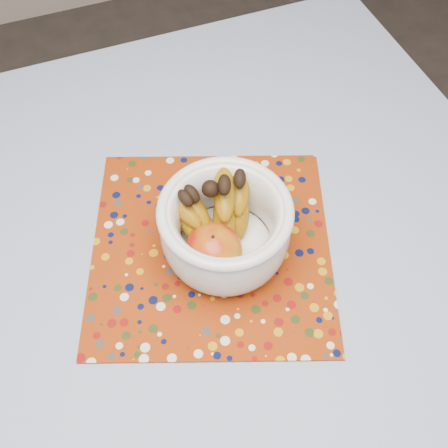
# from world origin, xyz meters

# --- Properties ---
(table) EXTENTS (1.20, 1.20, 0.75)m
(table) POSITION_xyz_m (0.00, 0.00, 0.67)
(table) COLOR brown
(table) RESTS_ON ground
(tablecloth) EXTENTS (1.32, 1.32, 0.01)m
(tablecloth) POSITION_xyz_m (0.00, 0.00, 0.76)
(tablecloth) COLOR #6375A5
(tablecloth) RESTS_ON table
(placemat) EXTENTS (0.49, 0.49, 0.00)m
(placemat) POSITION_xyz_m (0.10, 0.11, 0.76)
(placemat) COLOR maroon
(placemat) RESTS_ON tablecloth
(fruit_bowl) EXTENTS (0.20, 0.20, 0.15)m
(fruit_bowl) POSITION_xyz_m (0.11, 0.10, 0.83)
(fruit_bowl) COLOR silver
(fruit_bowl) RESTS_ON placemat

